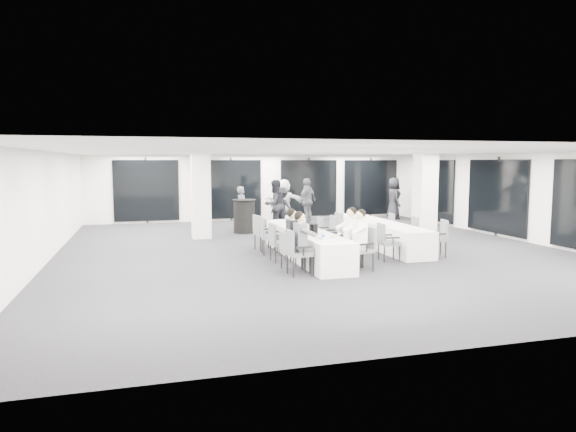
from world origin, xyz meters
name	(u,v)px	position (x,y,z in m)	size (l,w,h in m)	color
room	(328,199)	(0.89, 1.11, 1.39)	(14.04, 16.04, 2.84)	black
column_left	(201,196)	(-2.80, 3.20, 1.40)	(0.60, 0.60, 2.80)	white
column_right	(425,196)	(4.20, 1.00, 1.40)	(0.60, 0.60, 2.80)	white
banquet_table_main	(305,244)	(-0.55, -1.09, 0.38)	(0.90, 5.00, 0.75)	white
banquet_table_side	(379,234)	(2.14, 0.06, 0.38)	(0.90, 5.00, 0.75)	white
cocktail_table	(244,216)	(-1.19, 4.05, 0.60)	(0.86, 0.86, 1.19)	black
chair_main_left_near	(296,249)	(-1.39, -3.03, 0.59)	(0.54, 0.60, 1.03)	#595C62
chair_main_left_second	(289,249)	(-1.38, -2.41, 0.50)	(0.49, 0.53, 0.88)	#595C62
chair_main_left_mid	(277,240)	(-1.39, -1.39, 0.55)	(0.52, 0.57, 0.96)	#595C62
chair_main_left_fourth	(268,234)	(-1.39, -0.34, 0.58)	(0.57, 0.61, 1.01)	#595C62
chair_main_left_far	(262,230)	(-1.39, 0.39, 0.57)	(0.59, 0.62, 1.01)	#595C62
chair_main_right_near	(364,246)	(0.28, -2.95, 0.58)	(0.58, 0.63, 1.01)	#595C62
chair_main_right_second	(355,244)	(0.28, -2.44, 0.55)	(0.58, 0.61, 0.97)	#595C62
chair_main_right_mid	(340,237)	(0.28, -1.45, 0.57)	(0.55, 0.60, 1.00)	#595C62
chair_main_right_fourth	(328,232)	(0.29, -0.56, 0.59)	(0.55, 0.60, 1.03)	#595C62
chair_main_right_far	(316,230)	(0.28, 0.44, 0.51)	(0.46, 0.51, 0.89)	#595C62
chair_side_left_near	(386,240)	(1.30, -2.06, 0.55)	(0.53, 0.58, 0.97)	#595C62
chair_side_left_mid	(360,232)	(1.31, -0.43, 0.53)	(0.52, 0.57, 0.94)	#595C62
chair_side_left_far	(343,226)	(1.30, 0.90, 0.54)	(0.53, 0.58, 0.95)	#595C62
chair_side_right_near	(439,236)	(2.97, -1.84, 0.56)	(0.59, 0.62, 0.98)	#595C62
chair_side_right_mid	(411,230)	(2.97, -0.34, 0.52)	(0.52, 0.56, 0.91)	#595C62
chair_side_right_far	(388,225)	(2.96, 1.13, 0.49)	(0.47, 0.51, 0.87)	#595C62
seated_guest_a	(303,239)	(-1.22, -3.02, 0.81)	(0.50, 0.38, 1.44)	#55575C
seated_guest_b	(295,235)	(-1.22, -2.40, 0.81)	(0.50, 0.38, 1.44)	black
seated_guest_c	(357,236)	(0.11, -2.96, 0.81)	(0.50, 0.38, 1.44)	white
seated_guest_d	(348,233)	(0.11, -2.42, 0.81)	(0.50, 0.38, 1.44)	white
standing_guest_a	(242,204)	(-0.99, 5.54, 0.90)	(0.65, 0.53, 1.79)	#55575C
standing_guest_b	(275,201)	(0.10, 4.72, 1.05)	(1.01, 0.62, 2.10)	black
standing_guest_c	(282,204)	(0.52, 5.19, 0.88)	(1.14, 0.58, 1.77)	black
standing_guest_d	(307,198)	(1.87, 6.20, 1.05)	(1.24, 0.69, 2.11)	#55575C
standing_guest_e	(394,196)	(6.00, 6.60, 1.03)	(1.00, 0.61, 2.07)	black
standing_guest_f	(284,198)	(1.02, 6.72, 1.03)	(1.88, 0.72, 2.05)	white
standing_guest_h	(422,201)	(5.90, 4.07, 0.98)	(0.95, 0.58, 1.97)	black
ice_bucket_near	(313,229)	(-0.64, -2.01, 0.88)	(0.23, 0.23, 0.26)	black
ice_bucket_far	(295,221)	(-0.53, -0.07, 0.87)	(0.22, 0.22, 0.25)	black
water_bottle_a	(323,235)	(-0.69, -2.88, 0.87)	(0.07, 0.07, 0.23)	silver
water_bottle_b	(304,222)	(-0.38, -0.48, 0.87)	(0.07, 0.07, 0.23)	silver
water_bottle_c	(286,219)	(-0.57, 0.68, 0.85)	(0.06, 0.06, 0.20)	silver
plate_a	(321,238)	(-0.66, -2.64, 0.76)	(0.20, 0.20, 0.03)	white
plate_b	(334,237)	(-0.32, -2.57, 0.76)	(0.19, 0.19, 0.03)	white
plate_c	(312,233)	(-0.60, -1.80, 0.76)	(0.20, 0.20, 0.03)	white
wine_glass	(339,234)	(-0.39, -3.09, 0.90)	(0.07, 0.07, 0.19)	silver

